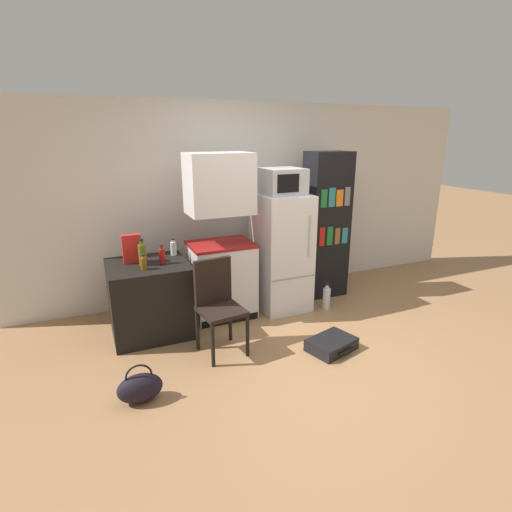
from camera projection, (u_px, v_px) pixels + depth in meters
name	position (u px, v px, depth m)	size (l,w,h in m)	color
ground_plane	(324.00, 358.00, 3.85)	(24.00, 24.00, 0.00)	#A3754C
wall_back	(259.00, 200.00, 5.32)	(6.40, 0.10, 2.45)	silver
side_table	(150.00, 298.00, 4.26)	(0.82, 0.77, 0.78)	black
kitchen_hutch	(221.00, 244.00, 4.53)	(0.72, 0.56, 1.88)	white
refrigerator	(281.00, 252.00, 4.82)	(0.58, 0.68, 1.40)	white
microwave	(283.00, 181.00, 4.57)	(0.46, 0.44, 0.29)	#B7B7BC
bookshelf	(326.00, 226.00, 5.15)	(0.54, 0.38, 1.87)	black
bottle_amber_beer	(144.00, 263.00, 3.96)	(0.06, 0.06, 0.15)	brown
bottle_clear_short	(173.00, 248.00, 4.42)	(0.07, 0.07, 0.19)	silver
bottle_ketchup_red	(162.00, 256.00, 4.13)	(0.06, 0.06, 0.20)	#AD1914
bottle_olive_oil	(142.00, 254.00, 4.06)	(0.08, 0.08, 0.28)	#566619
cereal_box	(132.00, 249.00, 4.14)	(0.19, 0.07, 0.30)	red
chair	(217.00, 299.00, 3.86)	(0.45, 0.45, 0.92)	black
suitcase_large_flat	(332.00, 344.00, 3.97)	(0.53, 0.44, 0.12)	black
handbag	(140.00, 388.00, 3.19)	(0.36, 0.20, 0.33)	black
water_bottle_front	(327.00, 298.00, 4.89)	(0.09, 0.09, 0.34)	silver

